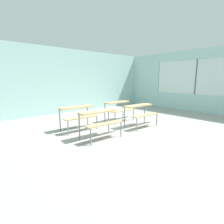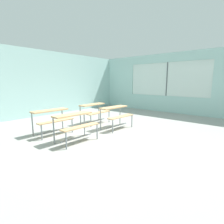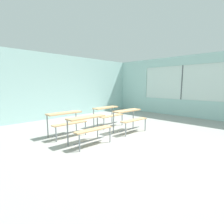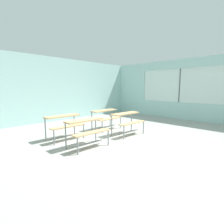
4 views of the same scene
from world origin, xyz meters
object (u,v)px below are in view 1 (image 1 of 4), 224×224
(desk_bench_r0c1, at_px, (141,110))
(desk_bench_r1c1, at_px, (119,107))
(desk_bench_r0c0, at_px, (100,118))
(desk_bench_r1c0, at_px, (78,113))

(desk_bench_r0c1, height_order, desk_bench_r1c1, same)
(desk_bench_r0c0, xyz_separation_m, desk_bench_r1c0, (-0.05, 1.07, 0.00))
(desk_bench_r0c0, bearing_deg, desk_bench_r1c0, 94.08)
(desk_bench_r0c1, distance_m, desk_bench_r1c0, 2.06)
(desk_bench_r0c0, distance_m, desk_bench_r1c1, 2.07)
(desk_bench_r0c1, bearing_deg, desk_bench_r1c0, 151.49)
(desk_bench_r0c0, xyz_separation_m, desk_bench_r0c1, (1.72, 0.01, 0.00))
(desk_bench_r1c0, xyz_separation_m, desk_bench_r1c1, (1.80, 0.03, 0.00))
(desk_bench_r0c0, height_order, desk_bench_r1c1, same)
(desk_bench_r1c1, bearing_deg, desk_bench_r0c0, -149.74)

